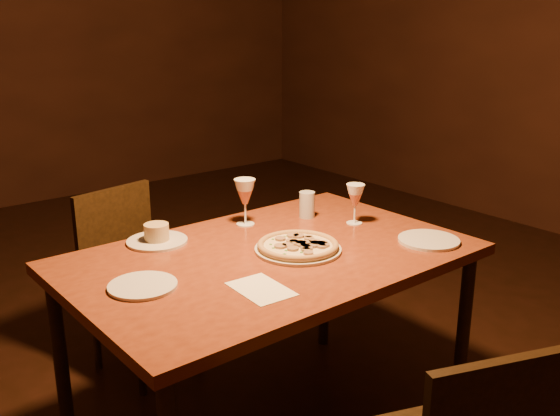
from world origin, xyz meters
TOP-DOWN VIEW (x-y plane):
  - floor at (0.00, 0.00)m, footprint 7.00×7.00m
  - dining_table at (-0.09, -0.28)m, footprint 1.40×0.91m
  - chair_far at (-0.24, 0.52)m, footprint 0.46×0.46m
  - pizza_plate at (-0.00, -0.33)m, footprint 0.31×0.31m
  - ramekin_saucer at (-0.35, 0.07)m, footprint 0.22×0.22m
  - wine_glass_far at (0.02, 0.03)m, footprint 0.08×0.08m
  - wine_glass_right at (0.37, -0.23)m, footprint 0.07×0.07m
  - water_tumbler at (0.28, -0.05)m, footprint 0.06×0.06m
  - side_plate_left at (-0.58, -0.26)m, footprint 0.21×0.21m
  - side_plate_near at (0.43, -0.55)m, footprint 0.22×0.22m
  - menu_card at (-0.30, -0.50)m, footprint 0.15×0.21m

SIDE VIEW (x-z plane):
  - floor at x=0.00m, z-range 0.00..0.00m
  - chair_far at x=-0.24m, z-range 0.05..0.87m
  - dining_table at x=-0.09m, z-range 0.31..1.06m
  - menu_card at x=-0.30m, z-range 0.75..0.75m
  - side_plate_left at x=-0.58m, z-range 0.75..0.76m
  - side_plate_near at x=0.43m, z-range 0.75..0.76m
  - pizza_plate at x=0.00m, z-range 0.75..0.78m
  - ramekin_saucer at x=-0.35m, z-range 0.74..0.81m
  - water_tumbler at x=0.28m, z-range 0.75..0.86m
  - wine_glass_right at x=0.37m, z-range 0.75..0.91m
  - wine_glass_far at x=0.02m, z-range 0.75..0.93m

